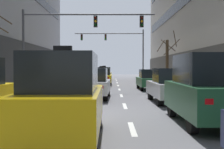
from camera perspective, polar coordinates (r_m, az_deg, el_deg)
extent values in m
plane|color=slate|center=(11.73, -5.28, -7.14)|extent=(120.00, 120.00, 0.00)
cube|color=silver|center=(9.16, -17.88, -9.60)|extent=(0.16, 2.00, 0.01)
cube|color=silver|center=(13.95, -11.45, -5.79)|extent=(0.16, 2.00, 0.01)
cube|color=silver|center=(18.84, -8.36, -3.90)|extent=(0.16, 2.00, 0.01)
cube|color=silver|center=(23.78, -6.56, -2.79)|extent=(0.16, 2.00, 0.01)
cube|color=silver|center=(28.74, -5.38, -2.07)|extent=(0.16, 2.00, 0.01)
cube|color=silver|center=(33.71, -4.55, -1.55)|extent=(0.16, 2.00, 0.01)
cube|color=silver|center=(38.69, -3.93, -1.17)|extent=(0.16, 2.00, 0.01)
cube|color=silver|center=(43.67, -3.46, -0.88)|extent=(0.16, 2.00, 0.01)
cube|color=silver|center=(8.74, 4.04, -10.07)|extent=(0.16, 2.00, 0.01)
cube|color=silver|center=(13.67, 2.64, -5.90)|extent=(0.16, 2.00, 0.01)
cube|color=silver|center=(18.64, 1.99, -3.95)|extent=(0.16, 2.00, 0.01)
cube|color=silver|center=(23.62, 1.62, -2.81)|extent=(0.16, 2.00, 0.01)
cube|color=silver|center=(28.61, 1.38, -2.08)|extent=(0.16, 2.00, 0.01)
cube|color=silver|center=(33.60, 1.21, -1.56)|extent=(0.16, 2.00, 0.01)
cube|color=silver|center=(38.59, 1.08, -1.17)|extent=(0.16, 2.00, 0.01)
cube|color=silver|center=(43.59, 0.98, -0.88)|extent=(0.16, 2.00, 0.01)
cylinder|color=black|center=(25.74, -11.95, -1.74)|extent=(0.26, 0.69, 0.68)
cylinder|color=black|center=(25.51, -8.28, -1.76)|extent=(0.26, 0.69, 0.68)
cylinder|color=black|center=(22.99, -13.11, -2.12)|extent=(0.26, 0.69, 0.68)
cylinder|color=black|center=(22.74, -9.01, -2.14)|extent=(0.26, 0.69, 0.68)
cube|color=#1E512D|center=(24.21, -10.57, -0.83)|extent=(2.10, 4.63, 0.93)
cube|color=black|center=(24.19, -10.58, 1.37)|extent=(1.77, 2.76, 0.93)
cube|color=white|center=(26.51, -11.31, -0.29)|extent=(0.21, 0.09, 0.14)
cube|color=red|center=(22.11, -13.12, -0.63)|extent=(0.21, 0.09, 0.14)
cube|color=white|center=(26.34, -8.44, -0.29)|extent=(0.21, 0.09, 0.14)
cube|color=red|center=(21.90, -9.69, -0.64)|extent=(0.21, 0.09, 0.14)
cylinder|color=black|center=(10.80, -18.96, -6.26)|extent=(0.24, 0.64, 0.63)
cube|color=white|center=(11.51, -18.26, -2.86)|extent=(0.20, 0.08, 0.13)
cylinder|color=black|center=(31.58, -9.14, -1.21)|extent=(0.22, 0.63, 0.62)
cylinder|color=black|center=(31.33, -6.43, -1.22)|extent=(0.22, 0.63, 0.62)
cylinder|color=black|center=(29.09, -10.08, -1.43)|extent=(0.22, 0.63, 0.62)
cylinder|color=black|center=(28.82, -7.15, -1.45)|extent=(0.22, 0.63, 0.62)
cube|color=yellow|center=(30.18, -8.19, -0.52)|extent=(1.84, 4.19, 0.85)
cube|color=black|center=(30.17, -8.20, 1.09)|extent=(1.57, 2.49, 0.85)
cube|color=white|center=(32.28, -8.63, -0.13)|extent=(0.19, 0.08, 0.13)
cube|color=red|center=(28.30, -10.11, -0.36)|extent=(0.19, 0.08, 0.13)
cube|color=white|center=(32.09, -6.50, -0.14)|extent=(0.19, 0.08, 0.13)
cube|color=red|center=(28.07, -7.69, -0.36)|extent=(0.19, 0.08, 0.13)
cube|color=black|center=(30.17, -8.20, 2.05)|extent=(0.42, 0.20, 0.17)
cylinder|color=black|center=(8.91, -12.60, -7.81)|extent=(0.22, 0.64, 0.64)
cylinder|color=black|center=(8.71, -2.45, -7.99)|extent=(0.22, 0.64, 0.64)
cylinder|color=black|center=(6.42, -17.77, -11.47)|extent=(0.22, 0.64, 0.64)
cylinder|color=black|center=(6.14, -3.46, -12.00)|extent=(0.22, 0.64, 0.64)
cube|color=yellow|center=(7.43, -8.91, -6.23)|extent=(1.82, 4.29, 0.88)
cube|color=black|center=(7.36, -8.94, 0.54)|extent=(1.57, 2.54, 0.88)
cube|color=white|center=(9.57, -10.71, -3.60)|extent=(0.20, 0.08, 0.14)
cube|color=red|center=(5.52, -18.79, -7.33)|extent=(0.20, 0.08, 0.14)
cube|color=white|center=(9.42, -3.18, -3.66)|extent=(0.20, 0.08, 0.14)
cube|color=red|center=(5.26, -5.63, -7.69)|extent=(0.20, 0.08, 0.14)
cube|color=black|center=(7.37, -8.96, 4.63)|extent=(0.43, 0.20, 0.18)
cylinder|color=black|center=(30.84, -3.05, -1.22)|extent=(0.23, 0.66, 0.66)
cylinder|color=black|center=(30.78, -0.07, -1.22)|extent=(0.23, 0.66, 0.66)
cylinder|color=black|center=(28.15, -3.41, -1.47)|extent=(0.23, 0.66, 0.66)
cylinder|color=black|center=(28.07, -0.15, -1.47)|extent=(0.23, 0.66, 0.66)
cube|color=yellow|center=(29.43, -1.67, -0.72)|extent=(1.89, 4.43, 0.64)
cube|color=black|center=(29.22, -1.68, 0.57)|extent=(1.62, 1.92, 0.68)
cube|color=white|center=(31.63, -2.67, -0.37)|extent=(0.20, 0.08, 0.14)
cube|color=red|center=(27.31, -3.21, -0.65)|extent=(0.20, 0.08, 0.14)
cube|color=white|center=(31.57, -0.33, -0.37)|extent=(0.20, 0.08, 0.14)
cube|color=red|center=(27.25, -0.50, -0.65)|extent=(0.20, 0.08, 0.14)
cube|color=black|center=(29.21, -1.68, 1.41)|extent=(0.44, 0.20, 0.18)
cylinder|color=black|center=(42.43, -2.29, -0.48)|extent=(0.24, 0.69, 0.69)
cylinder|color=black|center=(42.37, -0.03, -0.48)|extent=(0.24, 0.69, 0.69)
cylinder|color=black|center=(39.61, -2.53, -0.61)|extent=(0.24, 0.69, 0.69)
cylinder|color=black|center=(39.54, -0.10, -0.62)|extent=(0.24, 0.69, 0.69)
cube|color=yellow|center=(40.97, -1.24, -0.08)|extent=(1.99, 4.64, 0.67)
cube|color=black|center=(40.75, -1.25, 0.89)|extent=(1.70, 2.01, 0.71)
cube|color=white|center=(43.26, -2.01, 0.16)|extent=(0.21, 0.09, 0.15)
cube|color=red|center=(38.74, -2.37, 0.01)|extent=(0.21, 0.09, 0.15)
cube|color=white|center=(43.21, -0.22, 0.16)|extent=(0.21, 0.09, 0.15)
cube|color=red|center=(38.68, -0.37, 0.01)|extent=(0.21, 0.09, 0.15)
cube|color=black|center=(40.75, -1.25, 1.52)|extent=(0.46, 0.22, 0.19)
cylinder|color=black|center=(18.41, -5.62, -2.98)|extent=(0.24, 0.68, 0.67)
cylinder|color=black|center=(18.27, -0.54, -3.01)|extent=(0.24, 0.68, 0.67)
cylinder|color=black|center=(15.70, -6.94, -3.75)|extent=(0.24, 0.68, 0.67)
cylinder|color=black|center=(15.53, -0.98, -3.79)|extent=(0.24, 0.68, 0.67)
cube|color=#B7BABF|center=(16.93, -3.50, -2.26)|extent=(2.01, 4.54, 0.65)
cube|color=black|center=(16.70, -3.57, 0.00)|extent=(1.69, 1.98, 0.69)
cube|color=white|center=(19.18, -4.83, -1.49)|extent=(0.21, 0.09, 0.14)
cube|color=red|center=(14.82, -6.83, -2.34)|extent=(0.21, 0.09, 0.14)
cube|color=white|center=(19.07, -0.91, -1.50)|extent=(0.21, 0.09, 0.14)
cube|color=red|center=(14.68, -1.76, -2.37)|extent=(0.21, 0.09, 0.14)
cylinder|color=black|center=(10.90, 11.39, -6.06)|extent=(0.22, 0.66, 0.66)
cylinder|color=black|center=(11.32, 19.42, -5.84)|extent=(0.22, 0.66, 0.66)
cylinder|color=black|center=(8.29, 15.07, -8.45)|extent=(0.22, 0.66, 0.66)
cube|color=#1E512D|center=(9.74, 17.61, -4.32)|extent=(1.85, 4.42, 0.90)
cube|color=black|center=(9.70, 17.65, 1.00)|extent=(1.61, 2.61, 0.90)
cube|color=white|center=(11.66, 11.38, -2.57)|extent=(0.20, 0.08, 0.14)
cube|color=red|center=(7.48, 17.87, -4.83)|extent=(0.20, 0.08, 0.14)
cube|color=white|center=(11.98, 17.45, -2.50)|extent=(0.20, 0.08, 0.14)
cylinder|color=black|center=(16.45, 7.44, -3.51)|extent=(0.24, 0.68, 0.67)
cylinder|color=black|center=(16.76, 12.99, -3.44)|extent=(0.24, 0.68, 0.67)
cylinder|color=black|center=(13.74, 9.09, -4.49)|extent=(0.24, 0.68, 0.67)
cylinder|color=black|center=(14.11, 15.66, -4.37)|extent=(0.24, 0.68, 0.67)
cube|color=#B7BABF|center=(15.21, 11.24, -2.69)|extent=(1.96, 4.53, 0.65)
cube|color=black|center=(14.98, 11.41, -0.17)|extent=(1.67, 1.97, 0.69)
cube|color=white|center=(17.26, 7.58, -1.81)|extent=(0.21, 0.09, 0.14)
cube|color=red|center=(12.91, 10.42, -2.90)|extent=(0.21, 0.09, 0.14)
cube|color=white|center=(17.50, 11.85, -1.78)|extent=(0.21, 0.09, 0.14)
cube|color=red|center=(13.23, 16.03, -2.83)|extent=(0.21, 0.09, 0.14)
cylinder|color=black|center=(24.66, 5.15, -1.92)|extent=(0.22, 0.63, 0.63)
cylinder|color=black|center=(24.87, 8.65, -1.90)|extent=(0.22, 0.63, 0.63)
cylinder|color=black|center=(22.11, 5.85, -2.30)|extent=(0.22, 0.63, 0.63)
cylinder|color=black|center=(22.34, 9.74, -2.28)|extent=(0.22, 0.63, 0.63)
cube|color=#1E512D|center=(23.46, 7.34, -1.35)|extent=(1.83, 4.22, 0.61)
cube|color=black|center=(23.25, 7.41, 0.18)|extent=(1.56, 1.84, 0.65)
cube|color=white|center=(25.42, 5.31, -0.89)|extent=(0.19, 0.08, 0.13)
cube|color=red|center=(21.34, 6.49, -1.33)|extent=(0.19, 0.08, 0.13)
cube|color=white|center=(25.58, 8.04, -0.88)|extent=(0.19, 0.08, 0.13)
cube|color=red|center=(21.53, 9.73, -1.32)|extent=(0.19, 0.08, 0.13)
cylinder|color=#4C4C51|center=(23.62, -16.02, 4.58)|extent=(0.18, 0.18, 5.87)
cylinder|color=#4C4C51|center=(23.04, -4.10, 11.13)|extent=(9.76, 0.12, 0.12)
cube|color=black|center=(22.93, -2.86, 9.87)|extent=(0.28, 0.24, 0.84)
sphere|color=#4B0704|center=(22.83, -2.88, 10.56)|extent=(0.17, 0.17, 0.17)
sphere|color=orange|center=(22.79, -2.88, 9.92)|extent=(0.17, 0.17, 0.17)
sphere|color=#073E10|center=(22.75, -2.88, 9.27)|extent=(0.17, 0.17, 0.17)
cube|color=black|center=(23.00, 5.80, 9.83)|extent=(0.28, 0.24, 0.84)
sphere|color=#4B0704|center=(22.90, 5.83, 10.53)|extent=(0.17, 0.17, 0.17)
sphere|color=orange|center=(22.86, 5.83, 9.88)|extent=(0.17, 0.17, 0.17)
sphere|color=#073E10|center=(22.82, 5.83, 9.24)|extent=(0.17, 0.17, 0.17)
cylinder|color=#4C4C51|center=(42.86, 6.07, 3.84)|extent=(0.18, 0.18, 6.85)
cylinder|color=#4C4C51|center=(42.86, -0.33, 7.67)|extent=(9.54, 0.12, 0.12)
cube|color=black|center=(42.81, -0.97, 6.98)|extent=(0.28, 0.24, 0.84)
sphere|color=#4B0704|center=(42.70, -0.98, 7.34)|extent=(0.17, 0.17, 0.17)
sphere|color=#523505|center=(42.67, -0.98, 6.99)|extent=(0.17, 0.17, 0.17)
sphere|color=green|center=(42.65, -0.98, 6.65)|extent=(0.17, 0.17, 0.17)
cube|color=black|center=(43.01, -5.46, 6.94)|extent=(0.28, 0.24, 0.84)
sphere|color=#4B0704|center=(42.90, -5.48, 7.31)|extent=(0.17, 0.17, 0.17)
sphere|color=#523505|center=(42.87, -5.48, 6.96)|extent=(0.17, 0.17, 0.17)
sphere|color=green|center=(42.85, -5.48, 6.62)|extent=(0.17, 0.17, 0.17)
cylinder|color=#4C3823|center=(28.00, 10.50, 2.25)|extent=(0.27, 0.27, 4.05)
cylinder|color=#42301E|center=(28.78, 11.32, 5.02)|extent=(1.35, 1.14, 1.47)
cylinder|color=#42301E|center=(27.98, 11.93, 6.55)|extent=(0.62, 1.37, 1.33)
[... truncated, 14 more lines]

